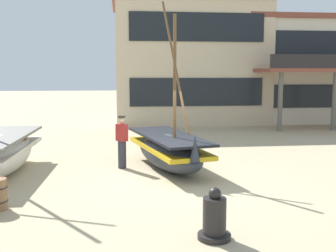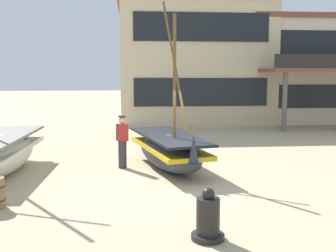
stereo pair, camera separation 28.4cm
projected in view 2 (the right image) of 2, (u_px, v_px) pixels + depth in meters
ground_plane at (171, 178)px, 12.01m from camera, size 120.00×120.00×0.00m
fishing_boat_near_left at (0, 152)px, 12.54m from camera, size 1.74×4.71×6.09m
fishing_boat_centre_large at (169, 150)px, 13.20m from camera, size 2.37×4.60×5.27m
fisherman_by_hull at (122, 142)px, 13.25m from camera, size 0.40×0.42×1.68m
capstan_winch at (208, 219)px, 7.59m from camera, size 0.62×0.62×0.97m
harbor_building_main at (193, 62)px, 26.15m from camera, size 9.28×6.68×7.41m
harbor_building_annex at (321, 70)px, 26.90m from camera, size 10.74×9.11×6.40m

